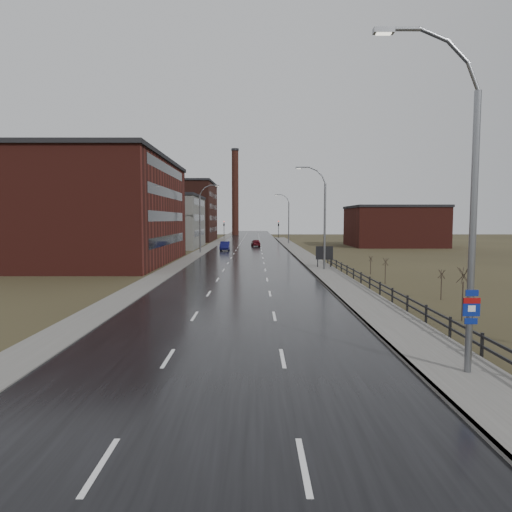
{
  "coord_description": "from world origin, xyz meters",
  "views": [
    {
      "loc": [
        1.21,
        -13.9,
        5.62
      ],
      "look_at": [
        1.25,
        18.73,
        3.0
      ],
      "focal_mm": 32.0,
      "sensor_mm": 36.0,
      "label": 1
    }
  ],
  "objects_px": {
    "streetlight_main": "(464,207)",
    "car_far": "(256,243)",
    "billboard": "(324,254)",
    "car_near": "(225,246)"
  },
  "relations": [
    {
      "from": "billboard",
      "to": "car_far",
      "type": "relative_size",
      "value": 0.59
    },
    {
      "from": "streetlight_main",
      "to": "billboard",
      "type": "relative_size",
      "value": 4.71
    },
    {
      "from": "car_near",
      "to": "car_far",
      "type": "relative_size",
      "value": 1.1
    },
    {
      "from": "streetlight_main",
      "to": "billboard",
      "type": "xyz_separation_m",
      "value": [
        0.63,
        36.04,
        -4.34
      ]
    },
    {
      "from": "car_near",
      "to": "car_far",
      "type": "xyz_separation_m",
      "value": [
        5.58,
        11.9,
        -0.05
      ]
    },
    {
      "from": "car_near",
      "to": "streetlight_main",
      "type": "bearing_deg",
      "value": -79.02
    },
    {
      "from": "streetlight_main",
      "to": "car_far",
      "type": "bearing_deg",
      "value": 95.24
    },
    {
      "from": "billboard",
      "to": "car_far",
      "type": "bearing_deg",
      "value": 100.46
    },
    {
      "from": "billboard",
      "to": "car_far",
      "type": "xyz_separation_m",
      "value": [
        -7.8,
        42.29,
        -0.98
      ]
    },
    {
      "from": "streetlight_main",
      "to": "car_near",
      "type": "distance_m",
      "value": 67.84
    }
  ]
}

